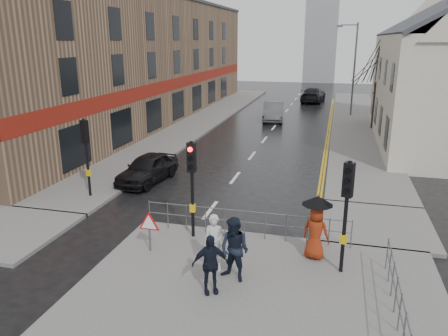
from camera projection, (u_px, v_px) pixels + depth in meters
The scene contains 24 objects.
ground at pixel (186, 241), 15.15m from camera, with size 120.00×120.00×0.00m, color black.
near_pavement at pixel (252, 311), 11.16m from camera, with size 10.00×9.00×0.14m, color #605E5B.
left_pavement at pixel (203, 119), 38.05m from camera, with size 4.00×44.00×0.14m, color #605E5B.
right_pavement at pixel (357, 122), 36.78m from camera, with size 4.00×40.00×0.14m, color #605E5B.
pavement_bridge_right at pixel (376, 225), 16.35m from camera, with size 4.00×4.20×0.14m, color #605E5B.
pavement_stub_left at pixel (7, 231), 15.77m from camera, with size 4.00×4.20×0.14m, color #605E5B.
building_left_terrace at pixel (137, 61), 37.04m from camera, with size 8.00×42.00×10.00m, color #947255.
church_tower at pixel (322, 25), 69.79m from camera, with size 5.00×5.00×18.00m, color gray.
traffic_signal_near_left at pixel (192, 173), 14.59m from camera, with size 0.28×0.27×3.40m.
traffic_signal_near_right at pixel (347, 198), 12.27m from camera, with size 0.34×0.33×3.40m.
traffic_signal_far_left at pixel (86, 144), 18.57m from camera, with size 0.34×0.33×3.40m.
guard_railing_front at pixel (245, 217), 15.00m from camera, with size 7.14×0.04×1.00m.
guard_railing_side at pixel (397, 287), 10.80m from camera, with size 0.04×4.54×1.00m.
warning_sign at pixel (149, 225), 13.93m from camera, with size 0.80×0.07×1.35m.
street_lamp at pixel (353, 63), 38.41m from camera, with size 1.83×0.25×8.00m.
tree_near at pixel (378, 62), 32.31m from camera, with size 2.40×2.40×6.58m.
tree_far at pixel (377, 66), 39.82m from camera, with size 2.40×2.40×5.64m.
pedestrian_a at pixel (214, 243), 12.80m from camera, with size 0.63×0.41×1.73m, color beige.
pedestrian_b at pixel (234, 250), 12.23m from camera, with size 0.91×0.71×1.88m, color black.
pedestrian_with_umbrella at pixel (316, 225), 13.43m from camera, with size 0.96×0.96×2.06m.
pedestrian_d at pixel (210, 264), 11.64m from camera, with size 0.98×0.41×1.68m, color black.
car_parked at pixel (148, 168), 21.31m from camera, with size 1.63×4.05×1.38m, color black.
car_mid at pixel (273, 111), 37.52m from camera, with size 1.67×4.79×1.58m, color #494B4E.
car_far at pixel (313, 95), 48.57m from camera, with size 2.25×5.54×1.61m, color black.
Camera 1 is at (4.74, -13.03, 6.74)m, focal length 35.00 mm.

